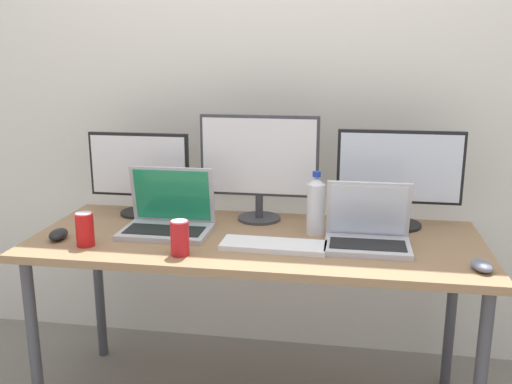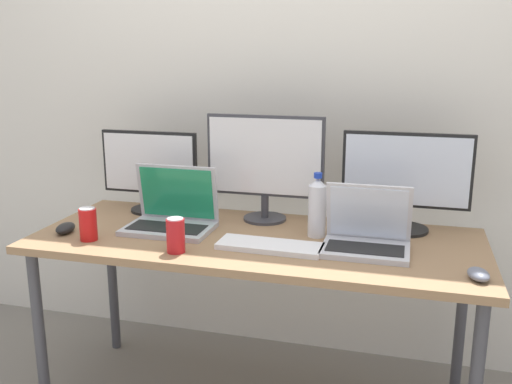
# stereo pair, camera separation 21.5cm
# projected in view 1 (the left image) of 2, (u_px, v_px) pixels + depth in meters

# --- Properties ---
(wall_back) EXTENTS (7.00, 0.08, 2.60)m
(wall_back) POSITION_uv_depth(u_px,v_px,m) (277.00, 81.00, 2.63)
(wall_back) COLOR silver
(wall_back) RESTS_ON ground
(work_desk) EXTENTS (1.72, 0.69, 0.74)m
(work_desk) POSITION_uv_depth(u_px,v_px,m) (256.00, 253.00, 2.21)
(work_desk) COLOR #424247
(work_desk) RESTS_ON ground
(monitor_left) EXTENTS (0.44, 0.18, 0.36)m
(monitor_left) POSITION_uv_depth(u_px,v_px,m) (139.00, 171.00, 2.46)
(monitor_left) COLOR black
(monitor_left) RESTS_ON work_desk
(monitor_center) EXTENTS (0.50, 0.18, 0.44)m
(monitor_center) POSITION_uv_depth(u_px,v_px,m) (259.00, 162.00, 2.36)
(monitor_center) COLOR #38383D
(monitor_center) RESTS_ON work_desk
(monitor_right) EXTENTS (0.50, 0.20, 0.39)m
(monitor_right) POSITION_uv_depth(u_px,v_px,m) (399.00, 175.00, 2.28)
(monitor_right) COLOR black
(monitor_right) RESTS_ON work_desk
(laptop_silver) EXTENTS (0.34, 0.24, 0.25)m
(laptop_silver) POSITION_uv_depth(u_px,v_px,m) (168.00, 217.00, 2.26)
(laptop_silver) COLOR #B7B7BC
(laptop_silver) RESTS_ON work_desk
(laptop_secondary) EXTENTS (0.31, 0.23, 0.24)m
(laptop_secondary) POSITION_uv_depth(u_px,v_px,m) (368.00, 231.00, 2.09)
(laptop_secondary) COLOR silver
(laptop_secondary) RESTS_ON work_desk
(keyboard_main) EXTENTS (0.39, 0.15, 0.02)m
(keyboard_main) POSITION_uv_depth(u_px,v_px,m) (274.00, 245.00, 2.08)
(keyboard_main) COLOR white
(keyboard_main) RESTS_ON work_desk
(mouse_by_keyboard) EXTENTS (0.08, 0.11, 0.03)m
(mouse_by_keyboard) POSITION_uv_depth(u_px,v_px,m) (482.00, 266.00, 1.86)
(mouse_by_keyboard) COLOR slate
(mouse_by_keyboard) RESTS_ON work_desk
(mouse_by_laptop) EXTENTS (0.08, 0.12, 0.04)m
(mouse_by_laptop) POSITION_uv_depth(u_px,v_px,m) (58.00, 234.00, 2.17)
(mouse_by_laptop) COLOR black
(mouse_by_laptop) RESTS_ON work_desk
(water_bottle) EXTENTS (0.07, 0.07, 0.25)m
(water_bottle) POSITION_uv_depth(u_px,v_px,m) (316.00, 206.00, 2.21)
(water_bottle) COLOR silver
(water_bottle) RESTS_ON work_desk
(soda_can_near_keyboard) EXTENTS (0.07, 0.07, 0.13)m
(soda_can_near_keyboard) POSITION_uv_depth(u_px,v_px,m) (180.00, 238.00, 2.00)
(soda_can_near_keyboard) COLOR red
(soda_can_near_keyboard) RESTS_ON work_desk
(soda_can_by_laptop) EXTENTS (0.07, 0.07, 0.13)m
(soda_can_by_laptop) POSITION_uv_depth(u_px,v_px,m) (85.00, 229.00, 2.09)
(soda_can_by_laptop) COLOR red
(soda_can_by_laptop) RESTS_ON work_desk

